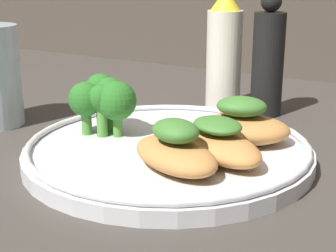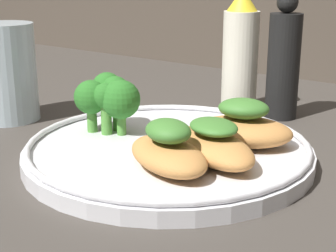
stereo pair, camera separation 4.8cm
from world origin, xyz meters
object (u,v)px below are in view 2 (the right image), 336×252
object	(u,v)px
plate	(168,150)
broccoli_bunch	(108,97)
pepper_grinder	(284,62)
drinking_glass	(6,72)
sauce_bottle	(240,53)

from	to	relation	value
plate	broccoli_bunch	size ratio (longest dim) A/B	4.03
pepper_grinder	drinking_glass	bearing A→B (deg)	-141.52
plate	pepper_grinder	bearing A→B (deg)	83.68
drinking_glass	pepper_grinder	bearing A→B (deg)	38.48
sauce_bottle	pepper_grinder	bearing A→B (deg)	0.00
sauce_bottle	broccoli_bunch	bearing A→B (deg)	-100.67
broccoli_bunch	sauce_bottle	world-z (taller)	sauce_bottle
sauce_bottle	pepper_grinder	distance (cm)	5.89
broccoli_bunch	plate	bearing A→B (deg)	1.14
broccoli_bunch	drinking_glass	size ratio (longest dim) A/B	0.59
broccoli_bunch	pepper_grinder	world-z (taller)	pepper_grinder
sauce_bottle	pepper_grinder	size ratio (longest dim) A/B	1.01
plate	sauce_bottle	distance (cm)	21.26
sauce_bottle	pepper_grinder	world-z (taller)	sauce_bottle
plate	sauce_bottle	bearing A→B (deg)	100.39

